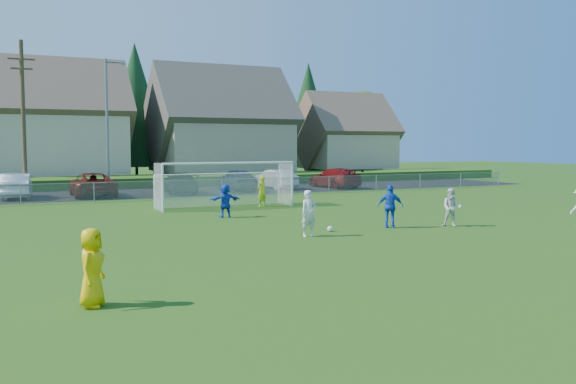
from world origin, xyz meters
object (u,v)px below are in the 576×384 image
at_px(referee, 92,268).
at_px(soccer_goal, 224,177).
at_px(car_e, 237,180).
at_px(car_f, 275,179).
at_px(player_blue_b, 225,201).
at_px(player_blue_a, 390,206).
at_px(car_g, 335,178).
at_px(car_c, 92,185).
at_px(player_white_b, 452,208).
at_px(soccer_ball, 330,229).
at_px(car_d, 179,183).
at_px(car_b, 16,186).
at_px(player_white_a, 309,213).
at_px(goalkeeper, 262,191).

xyz_separation_m(referee, soccer_goal, (9.52, 18.19, 0.78)).
bearing_deg(car_e, car_f, -168.37).
xyz_separation_m(car_e, car_f, (3.36, 0.57, -0.07)).
bearing_deg(player_blue_b, car_f, -118.74).
distance_m(player_blue_a, soccer_goal, 11.35).
bearing_deg(player_blue_a, car_g, -78.23).
height_order(player_blue_b, car_c, player_blue_b).
distance_m(player_white_b, car_g, 23.18).
height_order(soccer_ball, player_blue_a, player_blue_a).
height_order(referee, car_g, referee).
bearing_deg(car_d, soccer_ball, 96.64).
height_order(player_blue_b, car_d, player_blue_b).
height_order(player_blue_b, soccer_goal, soccer_goal).
relative_size(player_blue_b, car_g, 0.30).
relative_size(car_c, car_g, 1.06).
distance_m(car_b, car_f, 18.31).
relative_size(soccer_ball, referee, 0.13).
xyz_separation_m(referee, car_b, (-0.53, 28.98, -0.05)).
distance_m(car_b, car_e, 14.94).
bearing_deg(soccer_goal, car_b, 132.96).
bearing_deg(car_e, soccer_goal, 67.48).
bearing_deg(car_c, car_e, -176.11).
relative_size(player_blue_a, soccer_goal, 0.24).
distance_m(car_b, car_g, 23.12).
height_order(car_c, car_f, car_c).
relative_size(car_b, car_f, 1.07).
relative_size(car_f, car_g, 0.85).
distance_m(referee, player_white_a, 11.03).
height_order(goalkeeper, car_g, goalkeeper).
bearing_deg(player_blue_b, car_d, -94.30).
relative_size(player_white_a, car_e, 0.37).
bearing_deg(player_blue_a, goalkeeper, -46.22).
bearing_deg(player_blue_b, player_white_a, 99.48).
height_order(soccer_ball, car_c, car_c).
bearing_deg(player_white_a, car_g, 53.08).
distance_m(soccer_ball, car_b, 23.97).
xyz_separation_m(car_b, car_e, (14.94, -0.08, 0.02)).
bearing_deg(player_blue_a, car_d, -45.50).
height_order(goalkeeper, car_b, goalkeeper).
height_order(player_blue_a, car_c, player_blue_a).
bearing_deg(car_c, player_blue_b, 106.21).
bearing_deg(car_c, car_g, -178.24).
xyz_separation_m(player_blue_b, car_d, (1.91, 14.67, -0.06)).
bearing_deg(player_blue_a, player_white_a, 45.08).
height_order(car_b, soccer_goal, soccer_goal).
xyz_separation_m(car_d, soccer_goal, (-0.35, -10.17, 0.89)).
bearing_deg(goalkeeper, car_c, -76.77).
height_order(referee, car_d, referee).
distance_m(player_blue_a, car_e, 21.59).
bearing_deg(goalkeeper, car_g, -156.79).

